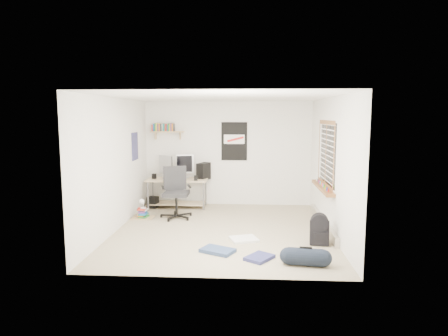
# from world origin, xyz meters

# --- Properties ---
(floor) EXTENTS (4.00, 4.50, 0.01)m
(floor) POSITION_xyz_m (0.00, 0.00, -0.01)
(floor) COLOR gray
(floor) RESTS_ON ground
(ceiling) EXTENTS (4.00, 4.50, 0.01)m
(ceiling) POSITION_xyz_m (0.00, 0.00, 2.50)
(ceiling) COLOR white
(ceiling) RESTS_ON ground
(back_wall) EXTENTS (4.00, 0.01, 2.50)m
(back_wall) POSITION_xyz_m (0.00, 2.25, 1.25)
(back_wall) COLOR silver
(back_wall) RESTS_ON ground
(left_wall) EXTENTS (0.01, 4.50, 2.50)m
(left_wall) POSITION_xyz_m (-2.00, 0.00, 1.25)
(left_wall) COLOR silver
(left_wall) RESTS_ON ground
(right_wall) EXTENTS (0.01, 4.50, 2.50)m
(right_wall) POSITION_xyz_m (2.00, 0.00, 1.25)
(right_wall) COLOR silver
(right_wall) RESTS_ON ground
(desk) EXTENTS (1.45, 0.72, 0.64)m
(desk) POSITION_xyz_m (-1.18, 1.84, 0.36)
(desk) COLOR tan
(desk) RESTS_ON floor
(monitor_left) EXTENTS (0.38, 0.29, 0.43)m
(monitor_left) POSITION_xyz_m (-1.44, 1.82, 0.86)
(monitor_left) COLOR #A4A4A9
(monitor_left) RESTS_ON desk
(monitor_right) EXTENTS (0.41, 0.20, 0.44)m
(monitor_right) POSITION_xyz_m (-1.01, 1.97, 0.87)
(monitor_right) COLOR #B0B0B6
(monitor_right) RESTS_ON desk
(pc_tower) EXTENTS (0.32, 0.43, 0.40)m
(pc_tower) POSITION_xyz_m (-0.57, 2.00, 0.85)
(pc_tower) COLOR black
(pc_tower) RESTS_ON desk
(keyboard) EXTENTS (0.42, 0.24, 0.02)m
(keyboard) POSITION_xyz_m (-1.45, 1.66, 0.65)
(keyboard) COLOR black
(keyboard) RESTS_ON desk
(speaker_left) EXTENTS (0.10, 0.10, 0.16)m
(speaker_left) POSITION_xyz_m (-1.72, 1.80, 0.73)
(speaker_left) COLOR black
(speaker_left) RESTS_ON desk
(speaker_right) EXTENTS (0.09, 0.09, 0.16)m
(speaker_right) POSITION_xyz_m (-0.71, 1.59, 0.73)
(speaker_right) COLOR black
(speaker_right) RESTS_ON desk
(office_chair) EXTENTS (0.89, 0.89, 1.09)m
(office_chair) POSITION_xyz_m (-1.03, 0.87, 0.49)
(office_chair) COLOR #242527
(office_chair) RESTS_ON floor
(wall_shelf) EXTENTS (0.80, 0.22, 0.24)m
(wall_shelf) POSITION_xyz_m (-1.45, 2.14, 1.78)
(wall_shelf) COLOR tan
(wall_shelf) RESTS_ON back_wall
(poster_back_wall) EXTENTS (0.62, 0.03, 0.92)m
(poster_back_wall) POSITION_xyz_m (0.15, 2.23, 1.55)
(poster_back_wall) COLOR black
(poster_back_wall) RESTS_ON back_wall
(poster_left_wall) EXTENTS (0.02, 0.42, 0.60)m
(poster_left_wall) POSITION_xyz_m (-1.99, 1.20, 1.50)
(poster_left_wall) COLOR navy
(poster_left_wall) RESTS_ON left_wall
(window) EXTENTS (0.10, 1.50, 1.26)m
(window) POSITION_xyz_m (1.95, 0.30, 1.45)
(window) COLOR brown
(window) RESTS_ON right_wall
(baseboard_heater) EXTENTS (0.08, 2.50, 0.18)m
(baseboard_heater) POSITION_xyz_m (1.96, 0.30, 0.09)
(baseboard_heater) COLOR #B7B2A8
(baseboard_heater) RESTS_ON floor
(backpack) EXTENTS (0.34, 0.29, 0.42)m
(backpack) POSITION_xyz_m (1.69, -0.73, 0.20)
(backpack) COLOR black
(backpack) RESTS_ON floor
(duffel_bag) EXTENTS (0.29, 0.29, 0.50)m
(duffel_bag) POSITION_xyz_m (1.33, -1.72, 0.14)
(duffel_bag) COLOR black
(duffel_bag) RESTS_ON floor
(tshirt) EXTENTS (0.56, 0.51, 0.04)m
(tshirt) POSITION_xyz_m (0.42, -0.59, 0.02)
(tshirt) COLOR silver
(tshirt) RESTS_ON floor
(jeans_a) EXTENTS (0.61, 0.53, 0.06)m
(jeans_a) POSITION_xyz_m (0.01, -1.23, 0.03)
(jeans_a) COLOR navy
(jeans_a) RESTS_ON floor
(jeans_b) EXTENTS (0.50, 0.53, 0.05)m
(jeans_b) POSITION_xyz_m (0.66, -1.51, 0.03)
(jeans_b) COLOR navy
(jeans_b) RESTS_ON floor
(book_stack) EXTENTS (0.50, 0.45, 0.28)m
(book_stack) POSITION_xyz_m (-1.75, 0.82, 0.15)
(book_stack) COLOR brown
(book_stack) RESTS_ON floor
(desk_lamp) EXTENTS (0.13, 0.21, 0.20)m
(desk_lamp) POSITION_xyz_m (-1.73, 0.80, 0.38)
(desk_lamp) COLOR silver
(desk_lamp) RESTS_ON book_stack
(subwoofer) EXTENTS (0.26, 0.26, 0.25)m
(subwoofer) POSITION_xyz_m (-1.75, 1.75, 0.14)
(subwoofer) COLOR black
(subwoofer) RESTS_ON floor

